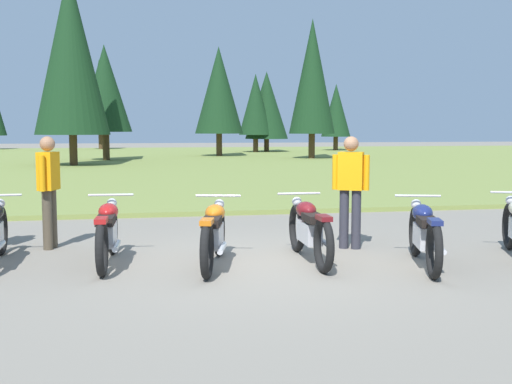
{
  "coord_description": "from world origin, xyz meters",
  "views": [
    {
      "loc": [
        -1.61,
        -8.09,
        1.79
      ],
      "look_at": [
        0.0,
        0.6,
        0.9
      ],
      "focal_mm": 44.62,
      "sensor_mm": 36.0,
      "label": 1
    }
  ],
  "objects_px": {
    "motorcycle_orange": "(214,233)",
    "motorcycle_maroon": "(309,229)",
    "motorcycle_red": "(108,231)",
    "rider_in_hivis_vest": "(351,185)",
    "rider_checking_bike": "(49,185)",
    "motorcycle_navy": "(424,233)"
  },
  "relations": [
    {
      "from": "motorcycle_red",
      "to": "rider_in_hivis_vest",
      "type": "height_order",
      "value": "rider_in_hivis_vest"
    },
    {
      "from": "motorcycle_red",
      "to": "motorcycle_orange",
      "type": "height_order",
      "value": "same"
    },
    {
      "from": "motorcycle_orange",
      "to": "motorcycle_navy",
      "type": "relative_size",
      "value": 1.01
    },
    {
      "from": "motorcycle_red",
      "to": "rider_in_hivis_vest",
      "type": "distance_m",
      "value": 3.56
    },
    {
      "from": "motorcycle_orange",
      "to": "motorcycle_navy",
      "type": "height_order",
      "value": "same"
    },
    {
      "from": "rider_checking_bike",
      "to": "rider_in_hivis_vest",
      "type": "height_order",
      "value": "same"
    },
    {
      "from": "motorcycle_orange",
      "to": "motorcycle_maroon",
      "type": "bearing_deg",
      "value": 3.51
    },
    {
      "from": "motorcycle_red",
      "to": "motorcycle_maroon",
      "type": "distance_m",
      "value": 2.67
    },
    {
      "from": "motorcycle_orange",
      "to": "motorcycle_maroon",
      "type": "distance_m",
      "value": 1.3
    },
    {
      "from": "motorcycle_red",
      "to": "motorcycle_navy",
      "type": "relative_size",
      "value": 1.03
    },
    {
      "from": "motorcycle_maroon",
      "to": "rider_in_hivis_vest",
      "type": "height_order",
      "value": "rider_in_hivis_vest"
    },
    {
      "from": "rider_in_hivis_vest",
      "to": "motorcycle_orange",
      "type": "bearing_deg",
      "value": -158.26
    },
    {
      "from": "motorcycle_red",
      "to": "motorcycle_navy",
      "type": "height_order",
      "value": "same"
    },
    {
      "from": "motorcycle_navy",
      "to": "rider_in_hivis_vest",
      "type": "distance_m",
      "value": 1.54
    },
    {
      "from": "motorcycle_orange",
      "to": "motorcycle_navy",
      "type": "distance_m",
      "value": 2.73
    },
    {
      "from": "motorcycle_maroon",
      "to": "rider_checking_bike",
      "type": "bearing_deg",
      "value": 155.99
    },
    {
      "from": "motorcycle_navy",
      "to": "motorcycle_red",
      "type": "bearing_deg",
      "value": 167.79
    },
    {
      "from": "motorcycle_orange",
      "to": "motorcycle_maroon",
      "type": "relative_size",
      "value": 0.98
    },
    {
      "from": "motorcycle_red",
      "to": "rider_checking_bike",
      "type": "bearing_deg",
      "value": 124.88
    },
    {
      "from": "rider_checking_bike",
      "to": "motorcycle_orange",
      "type": "bearing_deg",
      "value": -36.38
    },
    {
      "from": "motorcycle_red",
      "to": "motorcycle_orange",
      "type": "xyz_separation_m",
      "value": [
        1.36,
        -0.37,
        0.0
      ]
    },
    {
      "from": "rider_in_hivis_vest",
      "to": "motorcycle_maroon",
      "type": "bearing_deg",
      "value": -137.36
    }
  ]
}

